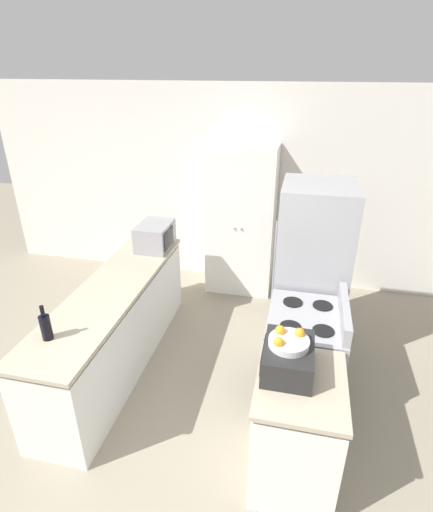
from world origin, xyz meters
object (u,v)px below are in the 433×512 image
(refrigerator, at_px, (311,272))
(microwave, at_px, (155,236))
(toaster_oven, at_px, (288,358))
(stove, at_px, (302,357))
(fruit_bowl, at_px, (288,341))
(pantry_cabinet, at_px, (241,221))
(wine_bottle, at_px, (46,327))

(refrigerator, xyz_separation_m, microwave, (-1.74, 0.25, 0.13))
(microwave, distance_m, toaster_oven, 2.34)
(refrigerator, bearing_deg, microwave, 171.87)
(microwave, bearing_deg, stove, -30.75)
(refrigerator, relative_size, toaster_oven, 4.03)
(fruit_bowl, bearing_deg, stove, 78.78)
(pantry_cabinet, height_order, fruit_bowl, pantry_cabinet)
(stove, relative_size, microwave, 2.22)
(pantry_cabinet, distance_m, stove, 2.15)
(microwave, xyz_separation_m, wine_bottle, (-0.21, -1.76, -0.04))
(wine_bottle, xyz_separation_m, toaster_oven, (1.81, 0.05, -0.01))
(pantry_cabinet, relative_size, refrigerator, 1.07)
(stove, bearing_deg, wine_bottle, -159.08)
(refrigerator, height_order, fruit_bowl, refrigerator)
(microwave, height_order, toaster_oven, microwave)
(stove, distance_m, refrigerator, 0.90)
(refrigerator, bearing_deg, stove, -91.71)
(pantry_cabinet, bearing_deg, stove, -65.13)
(wine_bottle, height_order, toaster_oven, wine_bottle)
(microwave, distance_m, wine_bottle, 1.78)
(stove, height_order, fruit_bowl, fruit_bowl)
(refrigerator, height_order, wine_bottle, refrigerator)
(stove, bearing_deg, pantry_cabinet, 114.87)
(pantry_cabinet, bearing_deg, toaster_oven, -73.73)
(stove, relative_size, wine_bottle, 3.58)
(pantry_cabinet, relative_size, stove, 1.84)
(refrigerator, bearing_deg, wine_bottle, -142.28)
(pantry_cabinet, height_order, microwave, pantry_cabinet)
(stove, relative_size, toaster_oven, 2.34)
(wine_bottle, bearing_deg, microwave, 83.07)
(wine_bottle, xyz_separation_m, fruit_bowl, (1.80, 0.07, 0.12))
(microwave, bearing_deg, toaster_oven, -46.97)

